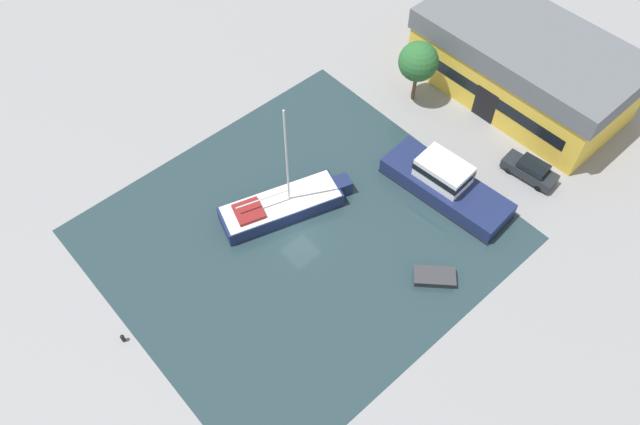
{
  "coord_description": "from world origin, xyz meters",
  "views": [
    {
      "loc": [
        22.09,
        -17.53,
        41.13
      ],
      "look_at": [
        0.0,
        2.19,
        1.0
      ],
      "focal_mm": 35.0,
      "sensor_mm": 36.0,
      "label": 1
    }
  ],
  "objects_px": {
    "quay_tree_near_building": "(418,62)",
    "sailboat_moored": "(283,205)",
    "small_dinghy": "(434,277)",
    "motor_cruiser": "(445,183)",
    "warehouse_building": "(524,65)",
    "parked_car": "(530,170)"
  },
  "relations": [
    {
      "from": "sailboat_moored",
      "to": "motor_cruiser",
      "type": "bearing_deg",
      "value": 74.01
    },
    {
      "from": "warehouse_building",
      "to": "parked_car",
      "type": "xyz_separation_m",
      "value": [
        7.26,
        -7.58,
        -2.5
      ]
    },
    {
      "from": "quay_tree_near_building",
      "to": "motor_cruiser",
      "type": "xyz_separation_m",
      "value": [
        9.51,
        -6.4,
        -3.26
      ]
    },
    {
      "from": "quay_tree_near_building",
      "to": "sailboat_moored",
      "type": "distance_m",
      "value": 18.14
    },
    {
      "from": "warehouse_building",
      "to": "small_dinghy",
      "type": "xyz_separation_m",
      "value": [
        8.74,
        -21.16,
        -3.05
      ]
    },
    {
      "from": "sailboat_moored",
      "to": "motor_cruiser",
      "type": "xyz_separation_m",
      "value": [
        7.42,
        11.24,
        0.43
      ]
    },
    {
      "from": "parked_car",
      "to": "small_dinghy",
      "type": "distance_m",
      "value": 13.68
    },
    {
      "from": "warehouse_building",
      "to": "small_dinghy",
      "type": "bearing_deg",
      "value": -68.08
    },
    {
      "from": "quay_tree_near_building",
      "to": "small_dinghy",
      "type": "height_order",
      "value": "quay_tree_near_building"
    },
    {
      "from": "quay_tree_near_building",
      "to": "motor_cruiser",
      "type": "height_order",
      "value": "quay_tree_near_building"
    },
    {
      "from": "quay_tree_near_building",
      "to": "motor_cruiser",
      "type": "relative_size",
      "value": 0.54
    },
    {
      "from": "quay_tree_near_building",
      "to": "small_dinghy",
      "type": "relative_size",
      "value": 1.85
    },
    {
      "from": "warehouse_building",
      "to": "parked_car",
      "type": "distance_m",
      "value": 10.79
    },
    {
      "from": "motor_cruiser",
      "to": "parked_car",
      "type": "bearing_deg",
      "value": -33.57
    },
    {
      "from": "sailboat_moored",
      "to": "small_dinghy",
      "type": "relative_size",
      "value": 3.31
    },
    {
      "from": "parked_car",
      "to": "motor_cruiser",
      "type": "relative_size",
      "value": 0.42
    },
    {
      "from": "quay_tree_near_building",
      "to": "small_dinghy",
      "type": "distance_m",
      "value": 20.19
    },
    {
      "from": "quay_tree_near_building",
      "to": "parked_car",
      "type": "xyz_separation_m",
      "value": [
        13.19,
        0.34,
        -3.57
      ]
    },
    {
      "from": "motor_cruiser",
      "to": "sailboat_moored",
      "type": "bearing_deg",
      "value": 141.65
    },
    {
      "from": "warehouse_building",
      "to": "parked_car",
      "type": "height_order",
      "value": "warehouse_building"
    },
    {
      "from": "sailboat_moored",
      "to": "motor_cruiser",
      "type": "height_order",
      "value": "sailboat_moored"
    },
    {
      "from": "sailboat_moored",
      "to": "small_dinghy",
      "type": "bearing_deg",
      "value": 36.69
    }
  ]
}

